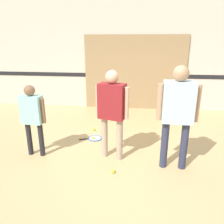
{
  "coord_description": "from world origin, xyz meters",
  "views": [
    {
      "loc": [
        0.28,
        -3.55,
        2.04
      ],
      "look_at": [
        -0.14,
        -0.01,
        0.88
      ],
      "focal_mm": 35.0,
      "sensor_mm": 36.0,
      "label": 1
    }
  ],
  "objects_px": {
    "tennis_ball_stray_left": "(94,129)",
    "tennis_ball_near_instructor": "(113,171)",
    "racket_spare_on_floor": "(94,138)",
    "person_instructor": "(112,106)",
    "person_student_left": "(32,113)",
    "person_student_right": "(178,108)",
    "tennis_ball_by_spare_racket": "(93,138)"
  },
  "relations": [
    {
      "from": "person_instructor",
      "to": "racket_spare_on_floor",
      "type": "relative_size",
      "value": 3.07
    },
    {
      "from": "tennis_ball_stray_left",
      "to": "racket_spare_on_floor",
      "type": "bearing_deg",
      "value": -76.66
    },
    {
      "from": "person_student_left",
      "to": "tennis_ball_near_instructor",
      "type": "distance_m",
      "value": 1.74
    },
    {
      "from": "tennis_ball_near_instructor",
      "to": "tennis_ball_stray_left",
      "type": "distance_m",
      "value": 1.81
    },
    {
      "from": "person_instructor",
      "to": "person_student_right",
      "type": "distance_m",
      "value": 1.08
    },
    {
      "from": "racket_spare_on_floor",
      "to": "tennis_ball_near_instructor",
      "type": "height_order",
      "value": "tennis_ball_near_instructor"
    },
    {
      "from": "person_instructor",
      "to": "tennis_ball_stray_left",
      "type": "bearing_deg",
      "value": 132.54
    },
    {
      "from": "person_student_left",
      "to": "racket_spare_on_floor",
      "type": "xyz_separation_m",
      "value": [
        0.94,
        0.81,
        -0.81
      ]
    },
    {
      "from": "tennis_ball_by_spare_racket",
      "to": "racket_spare_on_floor",
      "type": "bearing_deg",
      "value": 66.67
    },
    {
      "from": "person_instructor",
      "to": "person_student_right",
      "type": "height_order",
      "value": "person_student_right"
    },
    {
      "from": "racket_spare_on_floor",
      "to": "tennis_ball_stray_left",
      "type": "xyz_separation_m",
      "value": [
        -0.1,
        0.44,
        0.02
      ]
    },
    {
      "from": "racket_spare_on_floor",
      "to": "tennis_ball_near_instructor",
      "type": "xyz_separation_m",
      "value": [
        0.56,
        -1.25,
        0.02
      ]
    },
    {
      "from": "person_student_right",
      "to": "tennis_ball_by_spare_racket",
      "type": "xyz_separation_m",
      "value": [
        -1.55,
        0.9,
        -1.02
      ]
    },
    {
      "from": "person_instructor",
      "to": "tennis_ball_by_spare_racket",
      "type": "xyz_separation_m",
      "value": [
        -0.5,
        0.7,
        -0.95
      ]
    },
    {
      "from": "racket_spare_on_floor",
      "to": "tennis_ball_near_instructor",
      "type": "bearing_deg",
      "value": 96.23
    },
    {
      "from": "person_instructor",
      "to": "tennis_ball_by_spare_racket",
      "type": "bearing_deg",
      "value": 141.74
    },
    {
      "from": "tennis_ball_by_spare_racket",
      "to": "person_student_left",
      "type": "bearing_deg",
      "value": -140.07
    },
    {
      "from": "tennis_ball_stray_left",
      "to": "tennis_ball_near_instructor",
      "type": "bearing_deg",
      "value": -68.6
    },
    {
      "from": "person_instructor",
      "to": "racket_spare_on_floor",
      "type": "distance_m",
      "value": 1.32
    },
    {
      "from": "person_student_left",
      "to": "person_student_right",
      "type": "bearing_deg",
      "value": 1.42
    },
    {
      "from": "person_student_left",
      "to": "tennis_ball_by_spare_racket",
      "type": "xyz_separation_m",
      "value": [
        0.92,
        0.77,
        -0.79
      ]
    },
    {
      "from": "racket_spare_on_floor",
      "to": "tennis_ball_stray_left",
      "type": "height_order",
      "value": "tennis_ball_stray_left"
    },
    {
      "from": "person_student_left",
      "to": "person_student_right",
      "type": "relative_size",
      "value": 0.78
    },
    {
      "from": "tennis_ball_near_instructor",
      "to": "tennis_ball_by_spare_racket",
      "type": "relative_size",
      "value": 1.0
    },
    {
      "from": "person_instructor",
      "to": "person_student_left",
      "type": "relative_size",
      "value": 1.2
    },
    {
      "from": "tennis_ball_by_spare_racket",
      "to": "tennis_ball_stray_left",
      "type": "bearing_deg",
      "value": 100.0
    },
    {
      "from": "person_student_left",
      "to": "tennis_ball_by_spare_racket",
      "type": "distance_m",
      "value": 1.43
    },
    {
      "from": "person_instructor",
      "to": "person_student_right",
      "type": "xyz_separation_m",
      "value": [
        1.05,
        -0.2,
        0.07
      ]
    },
    {
      "from": "person_student_right",
      "to": "tennis_ball_stray_left",
      "type": "bearing_deg",
      "value": -38.01
    },
    {
      "from": "person_student_right",
      "to": "tennis_ball_stray_left",
      "type": "relative_size",
      "value": 25.83
    },
    {
      "from": "racket_spare_on_floor",
      "to": "tennis_ball_by_spare_racket",
      "type": "distance_m",
      "value": 0.05
    },
    {
      "from": "person_instructor",
      "to": "person_student_right",
      "type": "bearing_deg",
      "value": 5.3
    }
  ]
}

